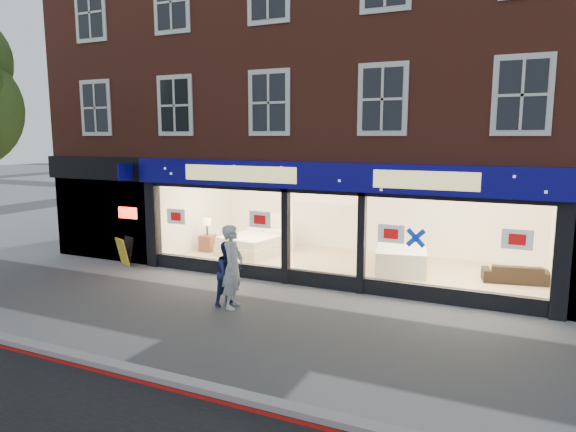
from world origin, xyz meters
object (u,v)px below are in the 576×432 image
Objects in this scene: sofa at (515,273)px; pedestrian_grey at (233,267)px; display_bed at (256,242)px; pedestrian_blue at (229,273)px; mattress_stack at (401,260)px; a_board at (125,251)px.

pedestrian_grey reaches higher than sofa.
display_bed is 1.57× the size of pedestrian_blue.
display_bed is at bearing 175.56° from mattress_stack.
pedestrian_grey reaches higher than pedestrian_blue.
mattress_stack is 1.01× the size of pedestrian_grey.
a_board is at bearing 58.37° from pedestrian_grey.
sofa is at bearing 8.85° from display_bed.
a_board is 0.45× the size of pedestrian_grey.
pedestrian_grey is at bearing -106.42° from pedestrian_blue.
sofa is 0.86× the size of pedestrian_grey.
display_bed is 1.23× the size of pedestrian_grey.
mattress_stack is 1.29× the size of pedestrian_blue.
pedestrian_blue is (-0.19, 0.13, -0.21)m from pedestrian_grey.
a_board is (-10.96, -2.68, 0.10)m from sofa.
pedestrian_grey is (5.05, -1.98, 0.53)m from a_board.
a_board is 5.21m from pedestrian_blue.
pedestrian_grey is (-2.91, -4.47, 0.53)m from mattress_stack.
pedestrian_grey is (2.03, -4.85, 0.54)m from display_bed.
pedestrian_grey reaches higher than a_board.
display_bed reaches higher than a_board.
mattress_stack is at bearing 41.36° from a_board.
display_bed is at bearing 12.49° from pedestrian_grey.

